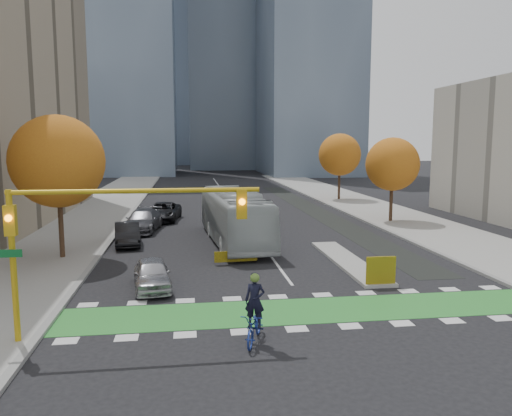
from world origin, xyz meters
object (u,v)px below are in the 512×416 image
object	(u,v)px
tree_east_far	(340,155)
cyclist	(255,320)
parked_car_b	(127,234)
parked_car_d	(163,212)
parked_car_a	(152,274)
tree_east_near	(392,164)
traffic_signal_west	(93,224)
tree_west	(58,161)
bus	(234,216)
parked_car_c	(143,221)
hazard_board	(381,270)

from	to	relation	value
tree_east_far	cyclist	world-z (taller)	tree_east_far
parked_car_b	parked_car_d	distance (m)	10.17
tree_east_far	parked_car_a	distance (m)	37.99
parked_car_d	cyclist	bearing A→B (deg)	-73.68
tree_east_near	traffic_signal_west	xyz separation A→B (m)	(-19.93, -22.51, -0.83)
tree_east_near	parked_car_b	size ratio (longest dim) A/B	1.59
tree_west	cyclist	distance (m)	17.00
bus	parked_car_b	distance (m)	7.10
cyclist	parked_car_c	size ratio (longest dim) A/B	0.43
traffic_signal_west	parked_car_c	distance (m)	21.34
cyclist	parked_car_b	distance (m)	18.01
tree_east_near	tree_east_far	xyz separation A→B (m)	(0.50, 16.00, 0.38)
traffic_signal_west	parked_car_d	size ratio (longest dim) A/B	1.53
tree_west	parked_car_b	world-z (taller)	tree_west
tree_west	tree_east_near	size ratio (longest dim) A/B	1.16
parked_car_d	parked_car_a	bearing A→B (deg)	-81.47
parked_car_b	parked_car_c	distance (m)	5.03
parked_car_d	parked_car_c	bearing A→B (deg)	-96.82
traffic_signal_west	parked_car_c	xyz separation A→B (m)	(-0.25, 21.09, -3.22)
hazard_board	parked_car_c	distance (m)	20.42
tree_west	cyclist	xyz separation A→B (m)	(9.34, -13.37, -4.82)
parked_car_b	cyclist	bearing A→B (deg)	-77.73
tree_east_near	parked_car_d	world-z (taller)	tree_east_near
tree_east_near	traffic_signal_west	bearing A→B (deg)	-131.52
traffic_signal_west	cyclist	bearing A→B (deg)	-9.24
tree_east_far	parked_car_a	bearing A→B (deg)	-120.25
bus	parked_car_a	world-z (taller)	bus
traffic_signal_west	parked_car_a	bearing A→B (deg)	76.43
bus	parked_car_d	distance (m)	11.36
tree_east_near	cyclist	size ratio (longest dim) A/B	2.96
traffic_signal_west	parked_car_c	size ratio (longest dim) A/B	1.52
parked_car_c	cyclist	bearing A→B (deg)	-68.37
tree_west	cyclist	size ratio (longest dim) A/B	3.44
hazard_board	tree_east_far	xyz separation A→B (m)	(8.50, 33.80, 4.44)
cyclist	parked_car_b	world-z (taller)	cyclist
parked_car_b	parked_car_c	world-z (taller)	parked_car_c
bus	parked_car_c	bearing A→B (deg)	137.16
tree_west	tree_east_far	size ratio (longest dim) A/B	1.08
parked_car_b	parked_car_c	xyz separation A→B (m)	(0.58, 5.00, 0.08)
hazard_board	tree_west	size ratio (longest dim) A/B	0.17
hazard_board	parked_car_d	distance (m)	24.01
tree_east_near	cyclist	distance (m)	27.88
traffic_signal_west	hazard_board	bearing A→B (deg)	21.55
parked_car_c	hazard_board	bearing A→B (deg)	-45.85
bus	tree_east_near	bearing A→B (deg)	20.49
tree_east_near	parked_car_a	bearing A→B (deg)	-138.12
tree_west	cyclist	world-z (taller)	tree_west
hazard_board	bus	world-z (taller)	bus
tree_east_far	traffic_signal_west	bearing A→B (deg)	-117.95
hazard_board	tree_east_far	distance (m)	35.13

